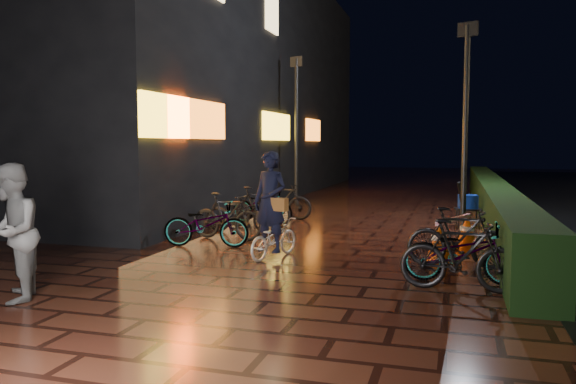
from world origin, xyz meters
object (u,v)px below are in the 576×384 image
(cyclist, at_px, (272,219))
(traffic_barrier, at_px, (454,237))
(cart_assembly, at_px, (467,203))
(bystander_person, at_px, (11,233))

(cyclist, height_order, traffic_barrier, cyclist)
(cyclist, bearing_deg, cart_assembly, 55.39)
(bystander_person, height_order, cyclist, cyclist)
(bystander_person, xyz_separation_m, cyclist, (2.34, 3.56, -0.19))
(bystander_person, bearing_deg, cyclist, 112.60)
(bystander_person, distance_m, cart_assembly, 10.26)
(bystander_person, relative_size, traffic_barrier, 1.04)
(traffic_barrier, relative_size, cart_assembly, 1.53)
(traffic_barrier, distance_m, cart_assembly, 3.81)
(cyclist, relative_size, cart_assembly, 1.69)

